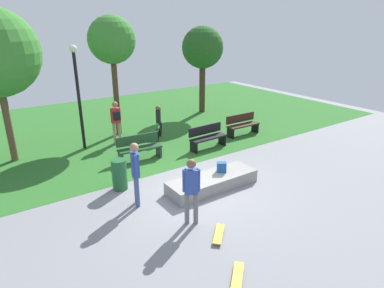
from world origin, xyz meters
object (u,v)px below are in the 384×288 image
Objects in this scene: skateboard_spare at (238,276)px; park_bench_by_oak at (139,147)px; skater_watching at (135,169)px; concrete_ledge at (212,182)px; tree_slender_maple at (203,48)px; lamp_post at (78,87)px; tree_tall_oak at (112,41)px; cyclist_on_bicycle at (159,125)px; pedestrian_with_backpack at (116,118)px; skateboard_by_ledge at (219,234)px; park_bench_near_path at (242,124)px; trash_bin at (119,175)px; skater_performing_trick at (191,187)px; backpack_on_ledge at (222,167)px; park_bench_center_lawn at (207,137)px.

park_bench_by_oak is at bearing 80.30° from skateboard_spare.
skateboard_spare is at bearing -84.35° from skater_watching.
concrete_ledge is 9.66m from tree_slender_maple.
tree_slender_maple is 7.57m from lamp_post.
skateboard_spare is at bearing -99.72° from tree_tall_oak.
skateboard_spare is 8.58m from cyclist_on_bicycle.
tree_tall_oak reaches higher than park_bench_by_oak.
skater_watching reaches higher than skateboard_spare.
skater_watching reaches higher than concrete_ledge.
skateboard_by_ledge is at bearing -94.51° from pedestrian_with_backpack.
tree_slender_maple is (6.51, 9.55, 3.37)m from skateboard_by_ledge.
concrete_ledge is 4.01× the size of skateboard_by_ledge.
cyclist_on_bicycle is (1.66, 1.51, 0.15)m from park_bench_by_oak.
tree_slender_maple is 2.60× the size of pedestrian_with_backpack.
cyclist_on_bicycle reaches higher than skateboard_spare.
skateboard_spare is 9.04m from park_bench_near_path.
trash_bin reaches higher than skateboard_spare.
park_bench_near_path is 7.04m from lamp_post.
cyclist_on_bicycle reaches higher than park_bench_near_path.
park_bench_near_path is 5.25m from tree_slender_maple.
tree_slender_maple reaches higher than skateboard_by_ledge.
cyclist_on_bicycle is (3.17, 3.26, 0.16)m from trash_bin.
tree_tall_oak is at bearing 92.41° from concrete_ledge.
cyclist_on_bicycle is (2.44, 6.00, -0.39)m from skater_performing_trick.
concrete_ledge is 1.64× the size of skater_performing_trick.
skateboard_by_ledge is at bearing -68.87° from skater_watching.
skater_watching is at bearing 95.65° from skateboard_spare.
park_bench_near_path is at bearing 74.06° from backpack_on_ledge.
pedestrian_with_backpack reaches higher than trash_bin.
concrete_ledge is 6.38m from lamp_post.
concrete_ledge is 8.97× the size of backpack_on_ledge.
lamp_post is (-4.05, 2.78, 1.96)m from park_bench_center_lawn.
concrete_ledge is at bearing -99.91° from cyclist_on_bicycle.
tree_slender_maple is (7.44, 7.14, 2.36)m from skater_watching.
park_bench_by_oak is 1.02× the size of park_bench_near_path.
skater_performing_trick is at bearing -66.08° from skater_watching.
skateboard_by_ledge is 7.19m from cyclist_on_bicycle.
skater_watching is at bearing -150.38° from park_bench_center_lawn.
tree_tall_oak is (1.11, 8.51, 3.94)m from skateboard_by_ledge.
park_bench_by_oak is (-0.83, 3.27, 0.29)m from concrete_ledge.
concrete_ledge is 7.53m from tree_tall_oak.
trash_bin is (-0.38, 4.84, 0.41)m from skateboard_spare.
skateboard_spare is at bearing -113.82° from skateboard_by_ledge.
backpack_on_ledge is at bearing 10.49° from concrete_ledge.
pedestrian_with_backpack is (1.33, -0.22, -1.37)m from lamp_post.
skateboard_spare is (0.37, -3.70, -1.01)m from skater_watching.
backpack_on_ledge is (0.41, 0.08, 0.35)m from concrete_ledge.
lamp_post reaches higher than park_bench_near_path.
skater_performing_trick reaches higher than park_bench_center_lawn.
park_bench_by_oak reaches higher than backpack_on_ledge.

